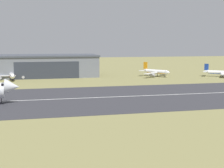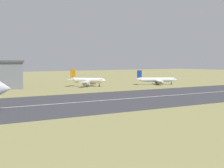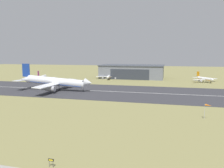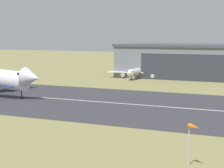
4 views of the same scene
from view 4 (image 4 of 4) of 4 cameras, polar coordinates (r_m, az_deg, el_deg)
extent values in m
plane|color=olive|center=(67.46, -10.52, -8.83)|extent=(740.18, 740.18, 0.00)
cube|color=#333338|center=(117.89, 8.50, -2.66)|extent=(500.18, 54.80, 0.06)
cube|color=silver|center=(117.88, 8.50, -2.64)|extent=(450.16, 0.70, 0.01)
cube|color=slate|center=(200.97, 9.54, 2.32)|extent=(58.08, 30.02, 11.69)
cube|color=#424751|center=(200.73, 9.57, 4.12)|extent=(59.08, 31.02, 0.90)
cube|color=#2D333D|center=(187.03, 7.91, 1.76)|extent=(34.85, 0.12, 9.35)
cone|color=silver|center=(133.04, -8.61, 0.69)|extent=(4.78, 4.98, 5.20)
cube|color=black|center=(134.52, -9.42, 1.15)|extent=(1.17, 4.20, 0.51)
cube|color=silver|center=(155.87, -11.61, 1.01)|extent=(6.06, 19.86, 0.76)
cylinder|color=#A8A8B2|center=(154.07, -11.67, 0.29)|extent=(6.62, 3.13, 3.45)
cylinder|color=black|center=(135.61, -9.71, -0.96)|extent=(0.24, 0.24, 3.17)
cylinder|color=black|center=(135.77, -9.70, -1.53)|extent=(0.84, 0.84, 0.44)
cylinder|color=white|center=(196.41, 2.99, 1.39)|extent=(5.15, 20.48, 2.48)
cone|color=white|center=(185.83, 1.83, 1.16)|extent=(2.75, 2.54, 2.48)
cone|color=white|center=(207.38, 4.06, 1.72)|extent=(2.60, 3.24, 2.23)
cube|color=black|center=(186.94, 1.96, 1.34)|extent=(2.23, 1.37, 0.44)
cube|color=red|center=(196.46, 2.99, 1.19)|extent=(4.76, 18.45, 0.20)
cube|color=white|center=(198.38, 1.13, 1.31)|extent=(11.21, 4.48, 0.40)
cylinder|color=#A8A8B2|center=(197.57, 1.30, 1.00)|extent=(1.95, 3.39, 1.54)
cube|color=white|center=(193.94, 4.81, 1.20)|extent=(11.21, 4.48, 0.40)
cylinder|color=#A8A8B2|center=(193.70, 4.51, 0.89)|extent=(1.95, 3.39, 1.54)
cube|color=red|center=(206.79, 4.03, 2.51)|extent=(0.64, 2.71, 4.21)
cube|color=white|center=(208.34, 3.24, 1.72)|extent=(4.07, 2.84, 0.24)
cube|color=white|center=(206.38, 4.88, 1.67)|extent=(4.07, 2.84, 0.24)
cylinder|color=black|center=(188.15, 2.08, 0.62)|extent=(0.24, 0.24, 1.42)
cylinder|color=black|center=(188.19, 2.08, 0.47)|extent=(0.84, 0.84, 0.44)
cylinder|color=black|center=(197.14, 2.59, 0.84)|extent=(0.24, 0.24, 1.42)
cylinder|color=black|center=(197.18, 2.59, 0.70)|extent=(0.84, 0.84, 0.44)
cylinder|color=black|center=(196.15, 3.40, 0.81)|extent=(0.24, 0.24, 1.42)
cylinder|color=black|center=(196.19, 3.40, 0.67)|extent=(0.84, 0.84, 0.44)
cube|color=white|center=(205.13, -11.99, 1.38)|extent=(10.14, 5.53, 0.40)
cylinder|color=#B7B7BC|center=(67.57, 8.26, -6.44)|extent=(0.14, 0.14, 5.36)
cone|color=orange|center=(66.05, 8.87, -4.58)|extent=(2.16, 1.82, 0.60)
camera|label=1|loc=(73.78, -60.27, 5.03)|focal=50.00mm
camera|label=2|loc=(131.02, -59.95, 1.18)|focal=70.00mm
camera|label=3|loc=(41.53, -86.19, 8.28)|focal=35.00mm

